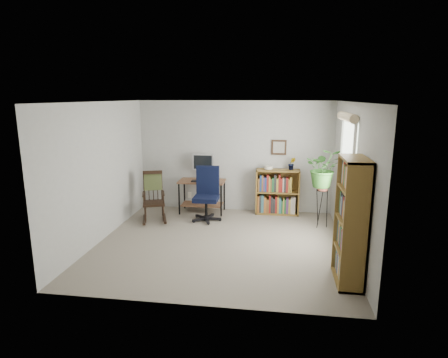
% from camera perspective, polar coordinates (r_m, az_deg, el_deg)
% --- Properties ---
extents(floor, '(4.20, 4.00, 0.00)m').
position_cam_1_polar(floor, '(6.57, -0.50, -9.73)').
color(floor, gray).
rests_on(floor, ground).
extents(ceiling, '(4.20, 4.00, 0.00)m').
position_cam_1_polar(ceiling, '(6.09, -0.55, 11.68)').
color(ceiling, silver).
rests_on(ceiling, ground).
extents(wall_back, '(4.20, 0.00, 2.40)m').
position_cam_1_polar(wall_back, '(8.17, 1.60, 3.43)').
color(wall_back, '#AFAFAB').
rests_on(wall_back, ground).
extents(wall_front, '(4.20, 0.00, 2.40)m').
position_cam_1_polar(wall_front, '(4.32, -4.54, -4.89)').
color(wall_front, '#AFAFAB').
rests_on(wall_front, ground).
extents(wall_left, '(0.00, 4.00, 2.40)m').
position_cam_1_polar(wall_left, '(6.85, -18.16, 1.05)').
color(wall_left, '#AFAFAB').
rests_on(wall_left, ground).
extents(wall_right, '(0.00, 4.00, 2.40)m').
position_cam_1_polar(wall_right, '(6.26, 18.83, -0.03)').
color(wall_right, '#AFAFAB').
rests_on(wall_right, ground).
extents(window, '(0.12, 1.20, 1.50)m').
position_cam_1_polar(window, '(6.51, 18.14, 2.26)').
color(window, silver).
rests_on(window, wall_right).
extents(desk, '(0.99, 0.54, 0.71)m').
position_cam_1_polar(desk, '(8.16, -3.35, -2.67)').
color(desk, brown).
rests_on(desk, floor).
extents(monitor, '(0.46, 0.16, 0.56)m').
position_cam_1_polar(monitor, '(8.15, -3.21, 1.90)').
color(monitor, silver).
rests_on(monitor, desk).
extents(keyboard, '(0.40, 0.15, 0.02)m').
position_cam_1_polar(keyboard, '(7.96, -3.55, -0.33)').
color(keyboard, black).
rests_on(keyboard, desk).
extents(office_chair, '(0.62, 0.62, 1.12)m').
position_cam_1_polar(office_chair, '(7.55, -2.75, -2.32)').
color(office_chair, black).
rests_on(office_chair, floor).
extents(rocking_chair, '(0.79, 1.01, 1.03)m').
position_cam_1_polar(rocking_chair, '(7.67, -10.69, -2.63)').
color(rocking_chair, black).
rests_on(rocking_chair, floor).
extents(low_bookshelf, '(0.92, 0.31, 0.97)m').
position_cam_1_polar(low_bookshelf, '(8.09, 8.15, -1.96)').
color(low_bookshelf, brown).
rests_on(low_bookshelf, floor).
extents(tall_bookshelf, '(0.32, 0.75, 1.72)m').
position_cam_1_polar(tall_bookshelf, '(5.28, 18.76, -6.14)').
color(tall_bookshelf, brown).
rests_on(tall_bookshelf, floor).
extents(plant_stand, '(0.31, 0.31, 0.85)m').
position_cam_1_polar(plant_stand, '(7.47, 14.64, -3.93)').
color(plant_stand, black).
rests_on(plant_stand, floor).
extents(spider_plant, '(1.69, 1.88, 1.46)m').
position_cam_1_polar(spider_plant, '(7.24, 15.11, 4.42)').
color(spider_plant, '#2E6423').
rests_on(spider_plant, plant_stand).
extents(potted_plant_small, '(0.13, 0.24, 0.11)m').
position_cam_1_polar(potted_plant_small, '(7.99, 10.28, 1.75)').
color(potted_plant_small, '#2E6423').
rests_on(potted_plant_small, low_bookshelf).
extents(framed_picture, '(0.32, 0.04, 0.32)m').
position_cam_1_polar(framed_picture, '(8.06, 8.36, 4.79)').
color(framed_picture, black).
rests_on(framed_picture, wall_back).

